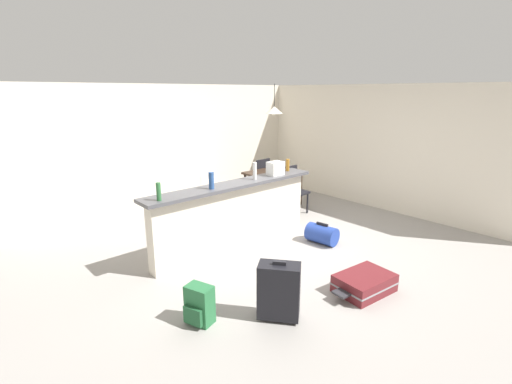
% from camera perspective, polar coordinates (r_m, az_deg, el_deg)
% --- Properties ---
extents(ground_plane, '(13.00, 13.00, 0.05)m').
position_cam_1_polar(ground_plane, '(5.82, 3.33, -8.85)').
color(ground_plane, gray).
extents(wall_back, '(6.60, 0.10, 2.50)m').
position_cam_1_polar(wall_back, '(7.84, -12.62, 6.87)').
color(wall_back, silver).
rests_on(wall_back, ground_plane).
extents(wall_right, '(0.10, 6.00, 2.50)m').
position_cam_1_polar(wall_right, '(8.01, 17.61, 6.69)').
color(wall_right, silver).
rests_on(wall_right, ground_plane).
extents(partition_half_wall, '(2.80, 0.20, 0.99)m').
position_cam_1_polar(partition_half_wall, '(5.65, -3.32, -3.96)').
color(partition_half_wall, silver).
rests_on(partition_half_wall, ground_plane).
extents(bar_countertop, '(2.96, 0.40, 0.05)m').
position_cam_1_polar(bar_countertop, '(5.50, -3.40, 1.13)').
color(bar_countertop, '#4C4C51').
rests_on(bar_countertop, partition_half_wall).
extents(bottle_green, '(0.06, 0.06, 0.23)m').
position_cam_1_polar(bottle_green, '(4.74, -14.87, 0.06)').
color(bottle_green, '#2D6B38').
rests_on(bottle_green, bar_countertop).
extents(bottle_blue, '(0.08, 0.08, 0.24)m').
position_cam_1_polar(bottle_blue, '(5.17, -6.94, 1.78)').
color(bottle_blue, '#284C89').
rests_on(bottle_blue, bar_countertop).
extents(bottle_white, '(0.06, 0.06, 0.27)m').
position_cam_1_polar(bottle_white, '(5.69, -0.19, 3.28)').
color(bottle_white, silver).
rests_on(bottle_white, bar_countertop).
extents(bottle_amber, '(0.06, 0.06, 0.21)m').
position_cam_1_polar(bottle_amber, '(6.34, 4.92, 4.20)').
color(bottle_amber, '#9E661E').
rests_on(bottle_amber, bar_countertop).
extents(grocery_bag, '(0.26, 0.18, 0.22)m').
position_cam_1_polar(grocery_bag, '(6.01, 3.02, 3.67)').
color(grocery_bag, silver).
rests_on(grocery_bag, bar_countertop).
extents(dining_table, '(1.10, 0.80, 0.74)m').
position_cam_1_polar(dining_table, '(7.71, 2.72, 2.51)').
color(dining_table, '#332319').
rests_on(dining_table, ground_plane).
extents(dining_chair_near_partition, '(0.42, 0.42, 0.93)m').
position_cam_1_polar(dining_chair_near_partition, '(7.34, 5.81, 0.73)').
color(dining_chair_near_partition, black).
rests_on(dining_chair_near_partition, ground_plane).
extents(dining_chair_far_side, '(0.42, 0.42, 0.93)m').
position_cam_1_polar(dining_chair_far_side, '(8.17, 0.60, 2.33)').
color(dining_chair_far_side, black).
rests_on(dining_chair_far_side, ground_plane).
extents(pendant_lamp, '(0.34, 0.34, 0.62)m').
position_cam_1_polar(pendant_lamp, '(7.55, 2.84, 12.58)').
color(pendant_lamp, black).
extents(suitcase_flat_maroon, '(0.86, 0.57, 0.22)m').
position_cam_1_polar(suitcase_flat_maroon, '(4.78, 16.44, -13.40)').
color(suitcase_flat_maroon, maroon).
rests_on(suitcase_flat_maroon, ground_plane).
extents(duffel_bag_blue, '(0.36, 0.52, 0.34)m').
position_cam_1_polar(duffel_bag_blue, '(6.01, 10.17, -6.45)').
color(duffel_bag_blue, '#233D93').
rests_on(duffel_bag_blue, ground_plane).
extents(suitcase_upright_black, '(0.46, 0.49, 0.67)m').
position_cam_1_polar(suitcase_upright_black, '(4.02, 3.57, -15.01)').
color(suitcase_upright_black, black).
rests_on(suitcase_upright_black, ground_plane).
extents(backpack_green, '(0.30, 0.32, 0.42)m').
position_cam_1_polar(backpack_green, '(4.06, -8.80, -16.98)').
color(backpack_green, '#286B3D').
rests_on(backpack_green, ground_plane).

